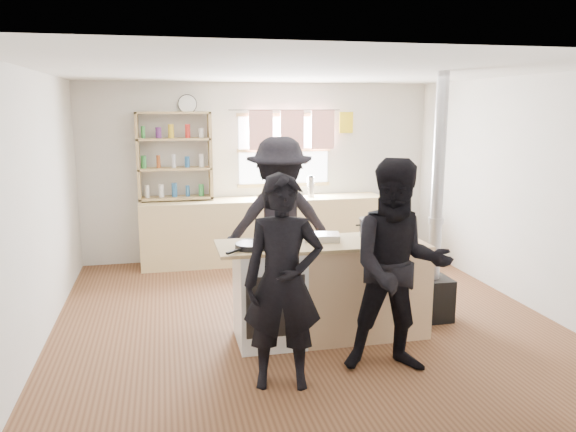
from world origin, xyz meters
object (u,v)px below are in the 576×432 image
object	(u,v)px
cooking_island	(331,289)
stockpot_counter	(372,227)
flue_heater	(434,257)
thermos	(311,187)
skillet_greens	(251,246)
stockpot_stove	(276,232)
person_near_right	(399,267)
roast_tray	(322,237)
person_far	(280,223)
person_near_left	(283,283)
bread_board	(400,232)

from	to	relation	value
cooking_island	stockpot_counter	world-z (taller)	stockpot_counter
cooking_island	flue_heater	bearing A→B (deg)	9.24
thermos	skillet_greens	xyz separation A→B (m)	(-1.31, -2.87, -0.08)
skillet_greens	stockpot_stove	world-z (taller)	stockpot_stove
skillet_greens	person_near_right	world-z (taller)	person_near_right
person_near_right	roast_tray	bearing A→B (deg)	127.53
thermos	person_near_right	size ratio (longest dim) A/B	0.16
person_far	stockpot_stove	bearing A→B (deg)	81.06
roast_tray	person_near_left	xyz separation A→B (m)	(-0.57, -0.91, -0.13)
roast_tray	bread_board	size ratio (longest dim) A/B	1.11
person_near_right	cooking_island	bearing A→B (deg)	124.99
bread_board	person_near_right	distance (m)	0.90
roast_tray	thermos	bearing A→B (deg)	77.32
bread_board	flue_heater	distance (m)	0.58
cooking_island	person_near_left	bearing A→B (deg)	-127.25
cooking_island	thermos	bearing A→B (deg)	79.08
skillet_greens	stockpot_stove	size ratio (longest dim) A/B	1.83
cooking_island	stockpot_counter	bearing A→B (deg)	15.66
skillet_greens	stockpot_counter	xyz separation A→B (m)	(1.22, 0.23, 0.06)
skillet_greens	person_near_right	distance (m)	1.30
bread_board	person_near_right	bearing A→B (deg)	-114.27
thermos	roast_tray	distance (m)	2.77
stockpot_stove	bread_board	size ratio (longest dim) A/B	0.65
skillet_greens	bread_board	bearing A→B (deg)	4.98
person_near_right	thermos	bearing A→B (deg)	99.08
cooking_island	skillet_greens	distance (m)	0.92
stockpot_stove	person_near_left	distance (m)	1.04
flue_heater	person_near_right	size ratio (longest dim) A/B	1.41
roast_tray	person_near_right	size ratio (longest dim) A/B	0.21
skillet_greens	stockpot_stove	bearing A→B (deg)	44.29
cooking_island	stockpot_stove	world-z (taller)	stockpot_stove
person_near_left	stockpot_counter	bearing A→B (deg)	52.56
flue_heater	stockpot_stove	bearing A→B (deg)	-179.50
cooking_island	skillet_greens	bearing A→B (deg)	-172.37
stockpot_stove	person_near_right	world-z (taller)	person_near_right
bread_board	flue_heater	size ratio (longest dim) A/B	0.13
thermos	bread_board	world-z (taller)	thermos
bread_board	stockpot_counter	bearing A→B (deg)	157.35
roast_tray	bread_board	bearing A→B (deg)	-3.25
bread_board	person_near_left	world-z (taller)	person_near_left
thermos	person_near_right	world-z (taller)	person_near_right
stockpot_counter	person_far	bearing A→B (deg)	133.49
person_near_right	flue_heater	bearing A→B (deg)	62.23
cooking_island	bread_board	bearing A→B (deg)	2.00
person_far	thermos	bearing A→B (deg)	-109.10
thermos	bread_board	bearing A→B (deg)	-86.67
flue_heater	person_near_right	xyz separation A→B (m)	(-0.82, -0.98, 0.22)
cooking_island	person_near_right	size ratio (longest dim) A/B	1.11
roast_tray	person_near_left	world-z (taller)	person_near_left
person_near_right	person_far	size ratio (longest dim) A/B	0.95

